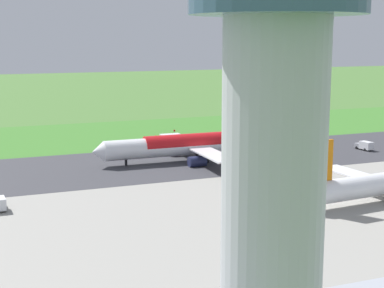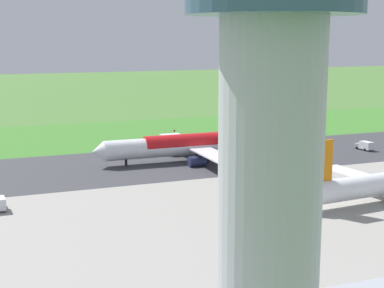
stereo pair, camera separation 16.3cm
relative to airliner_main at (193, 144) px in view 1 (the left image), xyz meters
The scene contains 8 objects.
ground_plane 11.64m from the airliner_main, behind, with size 800.00×800.00×0.00m, color #477233.
runway_asphalt 11.63m from the airliner_main, behind, with size 600.00×40.66×0.06m, color #38383D.
apron_concrete 52.94m from the airliner_main, 101.81° to the left, with size 440.00×110.00×0.05m, color gray.
grass_verge_foreground 41.37m from the airliner_main, 105.22° to the right, with size 600.00×80.00×0.04m, color #3C782B.
airliner_main is the anchor object (origin of this frame).
service_truck_baggage 52.28m from the airliner_main, behind, with size 2.89×6.02×2.65m.
no_stopping_sign 37.26m from the airliner_main, 102.22° to the right, with size 0.60×0.10×2.57m.
traffic_cone_orange 41.23m from the airliner_main, 94.13° to the right, with size 0.40×0.40×0.55m, color orange.
Camera 1 is at (68.94, 144.78, 32.91)m, focal length 55.51 mm.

